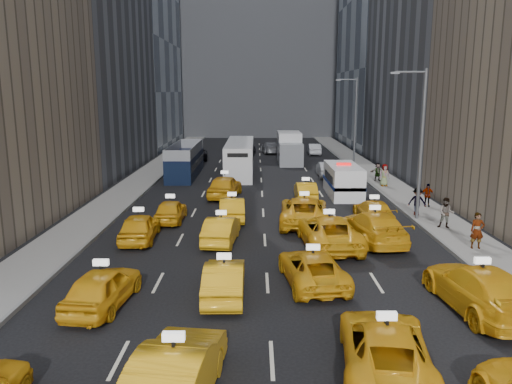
{
  "coord_description": "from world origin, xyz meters",
  "views": [
    {
      "loc": [
        -0.46,
        -17.36,
        7.76
      ],
      "look_at": [
        -0.47,
        10.88,
        2.0
      ],
      "focal_mm": 35.0,
      "sensor_mm": 36.0,
      "label": 1
    }
  ],
  "objects_px": {
    "nypd_van": "(343,181)",
    "box_truck": "(290,148)",
    "city_bus": "(240,158)",
    "pedestrian_0": "(477,231)",
    "double_decker": "(185,160)",
    "taxi_1": "(175,375)",
    "taxi_2": "(385,347)"
  },
  "relations": [
    {
      "from": "pedestrian_0",
      "to": "taxi_2",
      "type": "bearing_deg",
      "value": -118.29
    },
    {
      "from": "pedestrian_0",
      "to": "nypd_van",
      "type": "bearing_deg",
      "value": 113.53
    },
    {
      "from": "city_bus",
      "to": "box_truck",
      "type": "distance_m",
      "value": 8.95
    },
    {
      "from": "taxi_1",
      "to": "nypd_van",
      "type": "height_order",
      "value": "nypd_van"
    },
    {
      "from": "double_decker",
      "to": "pedestrian_0",
      "type": "xyz_separation_m",
      "value": [
        17.35,
        -22.18,
        -0.38
      ]
    },
    {
      "from": "taxi_1",
      "to": "pedestrian_0",
      "type": "height_order",
      "value": "pedestrian_0"
    },
    {
      "from": "double_decker",
      "to": "pedestrian_0",
      "type": "distance_m",
      "value": 28.17
    },
    {
      "from": "double_decker",
      "to": "city_bus",
      "type": "xyz_separation_m",
      "value": [
        5.01,
        1.19,
        0.08
      ]
    },
    {
      "from": "nypd_van",
      "to": "double_decker",
      "type": "xyz_separation_m",
      "value": [
        -13.08,
        8.89,
        0.31
      ]
    },
    {
      "from": "taxi_2",
      "to": "city_bus",
      "type": "height_order",
      "value": "city_bus"
    },
    {
      "from": "nypd_van",
      "to": "double_decker",
      "type": "height_order",
      "value": "double_decker"
    },
    {
      "from": "box_truck",
      "to": "taxi_1",
      "type": "bearing_deg",
      "value": -104.53
    },
    {
      "from": "pedestrian_0",
      "to": "city_bus",
      "type": "bearing_deg",
      "value": 123.54
    },
    {
      "from": "pedestrian_0",
      "to": "double_decker",
      "type": "bearing_deg",
      "value": 133.75
    },
    {
      "from": "box_truck",
      "to": "double_decker",
      "type": "bearing_deg",
      "value": -147.2
    },
    {
      "from": "taxi_2",
      "to": "double_decker",
      "type": "height_order",
      "value": "double_decker"
    },
    {
      "from": "taxi_2",
      "to": "double_decker",
      "type": "xyz_separation_m",
      "value": [
        -10.15,
        32.85,
        0.72
      ]
    },
    {
      "from": "taxi_1",
      "to": "double_decker",
      "type": "height_order",
      "value": "double_decker"
    },
    {
      "from": "double_decker",
      "to": "city_bus",
      "type": "height_order",
      "value": "city_bus"
    },
    {
      "from": "taxi_2",
      "to": "pedestrian_0",
      "type": "distance_m",
      "value": 12.87
    },
    {
      "from": "city_bus",
      "to": "pedestrian_0",
      "type": "xyz_separation_m",
      "value": [
        12.34,
        -23.38,
        -0.46
      ]
    },
    {
      "from": "taxi_1",
      "to": "nypd_van",
      "type": "relative_size",
      "value": 0.84
    },
    {
      "from": "city_bus",
      "to": "pedestrian_0",
      "type": "distance_m",
      "value": 26.44
    },
    {
      "from": "nypd_van",
      "to": "city_bus",
      "type": "height_order",
      "value": "city_bus"
    },
    {
      "from": "nypd_van",
      "to": "box_truck",
      "type": "xyz_separation_m",
      "value": [
        -2.89,
        17.38,
        0.49
      ]
    },
    {
      "from": "taxi_2",
      "to": "city_bus",
      "type": "xyz_separation_m",
      "value": [
        -5.14,
        34.04,
        0.8
      ]
    },
    {
      "from": "taxi_1",
      "to": "taxi_2",
      "type": "relative_size",
      "value": 0.97
    },
    {
      "from": "taxi_1",
      "to": "box_truck",
      "type": "xyz_separation_m",
      "value": [
        5.67,
        42.92,
        0.79
      ]
    },
    {
      "from": "city_bus",
      "to": "box_truck",
      "type": "xyz_separation_m",
      "value": [
        5.18,
        7.3,
        0.1
      ]
    },
    {
      "from": "city_bus",
      "to": "pedestrian_0",
      "type": "bearing_deg",
      "value": -68.99
    },
    {
      "from": "nypd_van",
      "to": "box_truck",
      "type": "distance_m",
      "value": 17.63
    },
    {
      "from": "taxi_1",
      "to": "double_decker",
      "type": "distance_m",
      "value": 34.73
    }
  ]
}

